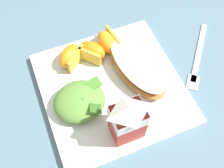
{
  "coord_description": "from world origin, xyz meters",
  "views": [
    {
      "loc": [
        0.1,
        0.25,
        0.5
      ],
      "look_at": [
        0.0,
        0.0,
        0.03
      ],
      "focal_mm": 43.42,
      "sensor_mm": 36.0,
      "label": 1
    }
  ],
  "objects_px": {
    "orange_wedge_rear": "(71,56)",
    "metal_fork": "(197,60)",
    "green_salad_pile": "(80,101)",
    "milk_carton": "(128,119)",
    "orange_wedge_front": "(108,42)",
    "cheesy_pizza_bread": "(137,66)",
    "white_plate": "(112,88)",
    "orange_wedge_middle": "(92,51)"
  },
  "relations": [
    {
      "from": "white_plate",
      "to": "milk_carton",
      "type": "xyz_separation_m",
      "value": [
        0.01,
        0.1,
        0.07
      ]
    },
    {
      "from": "milk_carton",
      "to": "orange_wedge_front",
      "type": "xyz_separation_m",
      "value": [
        -0.04,
        -0.2,
        -0.04
      ]
    },
    {
      "from": "cheesy_pizza_bread",
      "to": "green_salad_pile",
      "type": "height_order",
      "value": "green_salad_pile"
    },
    {
      "from": "milk_carton",
      "to": "orange_wedge_rear",
      "type": "bearing_deg",
      "value": -76.36
    },
    {
      "from": "green_salad_pile",
      "to": "orange_wedge_rear",
      "type": "distance_m",
      "value": 0.11
    },
    {
      "from": "cheesy_pizza_bread",
      "to": "orange_wedge_middle",
      "type": "relative_size",
      "value": 2.64
    },
    {
      "from": "green_salad_pile",
      "to": "milk_carton",
      "type": "distance_m",
      "value": 0.11
    },
    {
      "from": "green_salad_pile",
      "to": "milk_carton",
      "type": "height_order",
      "value": "milk_carton"
    },
    {
      "from": "orange_wedge_middle",
      "to": "orange_wedge_rear",
      "type": "relative_size",
      "value": 0.99
    },
    {
      "from": "orange_wedge_front",
      "to": "orange_wedge_rear",
      "type": "bearing_deg",
      "value": 4.25
    },
    {
      "from": "metal_fork",
      "to": "cheesy_pizza_bread",
      "type": "bearing_deg",
      "value": -6.82
    },
    {
      "from": "green_salad_pile",
      "to": "orange_wedge_front",
      "type": "height_order",
      "value": "green_salad_pile"
    },
    {
      "from": "green_salad_pile",
      "to": "orange_wedge_front",
      "type": "distance_m",
      "value": 0.15
    },
    {
      "from": "orange_wedge_middle",
      "to": "metal_fork",
      "type": "bearing_deg",
      "value": 158.02
    },
    {
      "from": "cheesy_pizza_bread",
      "to": "orange_wedge_rear",
      "type": "distance_m",
      "value": 0.14
    },
    {
      "from": "milk_carton",
      "to": "orange_wedge_middle",
      "type": "relative_size",
      "value": 1.6
    },
    {
      "from": "milk_carton",
      "to": "orange_wedge_middle",
      "type": "bearing_deg",
      "value": -89.86
    },
    {
      "from": "white_plate",
      "to": "green_salad_pile",
      "type": "relative_size",
      "value": 2.76
    },
    {
      "from": "orange_wedge_middle",
      "to": "metal_fork",
      "type": "height_order",
      "value": "orange_wedge_middle"
    },
    {
      "from": "orange_wedge_rear",
      "to": "metal_fork",
      "type": "relative_size",
      "value": 0.44
    },
    {
      "from": "orange_wedge_rear",
      "to": "metal_fork",
      "type": "height_order",
      "value": "orange_wedge_rear"
    },
    {
      "from": "orange_wedge_rear",
      "to": "metal_fork",
      "type": "distance_m",
      "value": 0.28
    },
    {
      "from": "white_plate",
      "to": "metal_fork",
      "type": "distance_m",
      "value": 0.21
    },
    {
      "from": "orange_wedge_middle",
      "to": "milk_carton",
      "type": "bearing_deg",
      "value": 90.14
    },
    {
      "from": "cheesy_pizza_bread",
      "to": "orange_wedge_front",
      "type": "xyz_separation_m",
      "value": [
        0.03,
        -0.08,
        0.0
      ]
    },
    {
      "from": "orange_wedge_front",
      "to": "cheesy_pizza_bread",
      "type": "bearing_deg",
      "value": 111.34
    },
    {
      "from": "white_plate",
      "to": "green_salad_pile",
      "type": "distance_m",
      "value": 0.08
    },
    {
      "from": "green_salad_pile",
      "to": "orange_wedge_middle",
      "type": "bearing_deg",
      "value": -120.95
    },
    {
      "from": "orange_wedge_rear",
      "to": "metal_fork",
      "type": "bearing_deg",
      "value": 160.64
    },
    {
      "from": "orange_wedge_rear",
      "to": "green_salad_pile",
      "type": "bearing_deg",
      "value": 81.58
    },
    {
      "from": "milk_carton",
      "to": "metal_fork",
      "type": "distance_m",
      "value": 0.25
    },
    {
      "from": "orange_wedge_front",
      "to": "orange_wedge_middle",
      "type": "xyz_separation_m",
      "value": [
        0.04,
        0.01,
        0.0
      ]
    },
    {
      "from": "white_plate",
      "to": "orange_wedge_front",
      "type": "xyz_separation_m",
      "value": [
        -0.03,
        -0.1,
        0.03
      ]
    },
    {
      "from": "green_salad_pile",
      "to": "cheesy_pizza_bread",
      "type": "bearing_deg",
      "value": -166.61
    },
    {
      "from": "orange_wedge_front",
      "to": "orange_wedge_middle",
      "type": "bearing_deg",
      "value": 15.07
    },
    {
      "from": "milk_carton",
      "to": "green_salad_pile",
      "type": "bearing_deg",
      "value": -53.15
    },
    {
      "from": "metal_fork",
      "to": "orange_wedge_front",
      "type": "bearing_deg",
      "value": -29.35
    },
    {
      "from": "green_salad_pile",
      "to": "metal_fork",
      "type": "xyz_separation_m",
      "value": [
        -0.28,
        -0.01,
        -0.03
      ]
    },
    {
      "from": "cheesy_pizza_bread",
      "to": "metal_fork",
      "type": "distance_m",
      "value": 0.15
    },
    {
      "from": "white_plate",
      "to": "orange_wedge_middle",
      "type": "height_order",
      "value": "orange_wedge_middle"
    },
    {
      "from": "cheesy_pizza_bread",
      "to": "orange_wedge_middle",
      "type": "xyz_separation_m",
      "value": [
        0.07,
        -0.07,
        0.0
      ]
    },
    {
      "from": "white_plate",
      "to": "milk_carton",
      "type": "bearing_deg",
      "value": 83.37
    }
  ]
}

